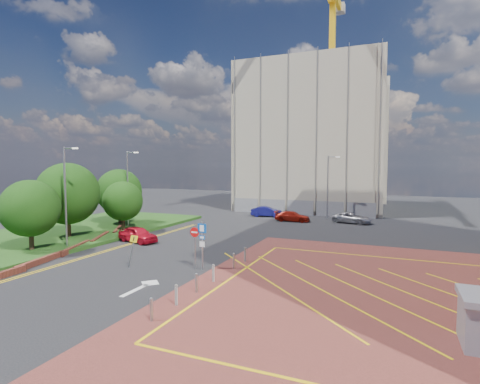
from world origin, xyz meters
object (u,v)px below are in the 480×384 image
Objects in this scene: lamp_back at (328,184)px; car_silver_back at (352,218)px; car_blue_back at (267,212)px; tree_c at (123,201)px; warning_sign at (132,247)px; tree_b at (68,194)px; car_red_left at (138,234)px; tree_a at (30,208)px; sign_cluster at (199,240)px; tree_d at (119,192)px; lamp_left_near at (66,192)px; lamp_left_far at (128,185)px; car_red_back at (292,216)px.

lamp_back is 5.73m from car_silver_back.
car_blue_back is at bearing -169.16° from lamp_back.
tree_c is 14.37m from warning_sign.
tree_b is 1.68× the size of car_red_left.
lamp_back is at bearing 45.68° from tree_c.
tree_a reaches higher than sign_cluster.
car_red_left is at bearing -40.62° from tree_d.
tree_c reaches higher than car_red_left.
car_red_left is at bearing 125.77° from warning_sign.
warning_sign is at bearing 169.49° from car_silver_back.
tree_c is 6.19m from car_red_left.
lamp_left_near is at bearing -122.40° from lamp_back.
lamp_left_far reaches higher than warning_sign.
warning_sign is at bearing -49.95° from lamp_left_far.
tree_a is 2.40× the size of warning_sign.
tree_a is 1.20× the size of car_silver_back.
tree_c is at bearing 137.83° from car_blue_back.
lamp_left_far is (-0.92, 2.00, 1.47)m from tree_c.
lamp_back is 27.38m from sign_cluster.
warning_sign is (11.62, -5.53, -2.81)m from tree_b.
car_blue_back is at bearing 95.88° from car_silver_back.
warning_sign is at bearing -105.60° from lamp_back.
lamp_left_near is at bearing 51.70° from tree_a.
lamp_back reaches higher than tree_b.
car_red_left is at bearing 13.55° from tree_b.
car_silver_back reaches higher than car_red_back.
lamp_left_far is 1.89× the size of car_red_back.
tree_b is 30.21m from lamp_back.
warning_sign reaches higher than car_red_back.
sign_cluster is at bearing 177.62° from car_red_back.
lamp_left_near is at bearing -44.25° from tree_b.
lamp_back reaches higher than tree_d.
tree_c reaches higher than car_silver_back.
sign_cluster is (14.72, -11.02, -2.71)m from lamp_left_far.
warning_sign is at bearing -3.02° from tree_a.
car_red_left is 0.89× the size of car_silver_back.
tree_b is at bearing 137.75° from car_red_back.
tree_d is at bearing 100.89° from tree_a.
tree_a is 1.10× the size of tree_c.
tree_d is at bearing 97.13° from tree_b.
lamp_back is 3.56× the size of warning_sign.
tree_b is at bearing 144.49° from car_silver_back.
lamp_left_near reaches higher than tree_b.
car_red_left reaches higher than car_blue_back.
lamp_left_far reaches higher than lamp_back.
lamp_left_far is at bearing 59.26° from car_red_left.
warning_sign is (9.62, -10.53, -1.76)m from tree_c.
sign_cluster is (16.80, -12.02, -1.92)m from tree_d.
tree_a is 8.72m from car_red_left.
tree_a is at bearing -79.11° from tree_d.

